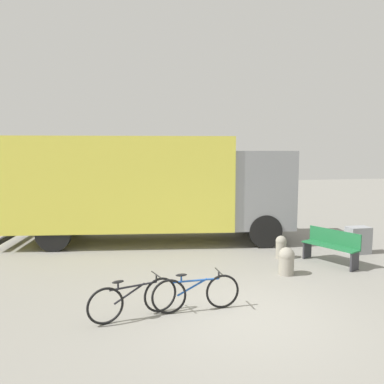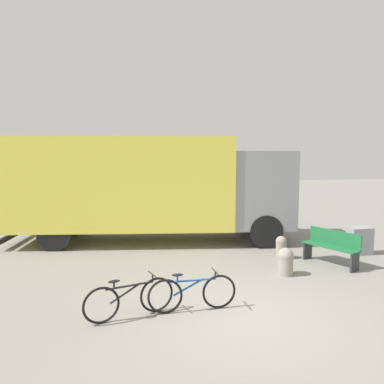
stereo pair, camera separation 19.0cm
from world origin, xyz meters
name	(u,v)px [view 1 (the left image)]	position (x,y,z in m)	size (l,w,h in m)	color
ground_plane	(244,315)	(0.00, 0.00, 0.00)	(60.00, 60.00, 0.00)	gray
delivery_truck	(148,184)	(-1.20, 6.14, 1.93)	(9.43, 3.69, 3.47)	#EAE04C
park_bench	(331,245)	(3.38, 2.56, 0.50)	(1.00, 1.56, 0.91)	#1E6638
bicycle_near	(134,299)	(-2.01, 0.31, 0.36)	(1.65, 0.62, 0.75)	black
bicycle_middle	(196,293)	(-0.84, 0.37, 0.36)	(1.71, 0.44, 0.75)	black
bollard_near_bench	(286,260)	(1.80, 1.98, 0.35)	(0.39, 0.39, 0.68)	gray
bollard_far_bench	(281,246)	(2.29, 3.33, 0.35)	(0.31, 0.31, 0.64)	gray
utility_box	(358,240)	(4.75, 3.33, 0.40)	(0.66, 0.42, 0.80)	gray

